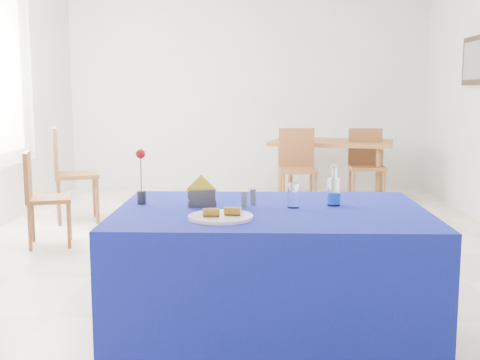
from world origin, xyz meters
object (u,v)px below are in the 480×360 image
chair_bg_right (366,161)px  chair_win_b (67,168)px  water_bottle (334,192)px  oak_table (332,147)px  plate (221,217)px  chair_bg_left (297,163)px  chair_win_a (40,192)px  blue_table (271,279)px

chair_bg_right → chair_win_b: size_ratio=0.92×
chair_bg_right → chair_win_b: chair_win_b is taller
water_bottle → oak_table: bearing=83.1°
plate → chair_bg_left: size_ratio=0.33×
water_bottle → chair_win_a: water_bottle is taller
chair_win_b → blue_table: bearing=-166.0°
oak_table → chair_bg_right: 0.53m
plate → blue_table: 0.52m
blue_table → chair_bg_right: (1.26, 4.29, 0.15)m
oak_table → chair_bg_left: (-0.49, -0.66, -0.13)m
water_bottle → oak_table: size_ratio=0.13×
chair_bg_left → chair_win_a: (-2.39, -1.83, -0.06)m
blue_table → water_bottle: bearing=17.9°
blue_table → chair_win_b: chair_win_b is taller
chair_bg_right → chair_bg_left: bearing=-158.0°
water_bottle → chair_bg_left: bearing=89.1°
chair_bg_left → chair_win_b: chair_win_b is taller
chair_bg_left → plate: bearing=-100.8°
water_bottle → chair_win_b: 3.88m
water_bottle → chair_bg_left: water_bottle is taller
water_bottle → oak_table: (0.55, 4.52, -0.15)m
oak_table → chair_win_b: 3.31m
blue_table → water_bottle: water_bottle is taller
water_bottle → chair_win_b: bearing=128.5°
oak_table → chair_bg_left: chair_bg_left is taller
plate → chair_bg_left: (0.64, 4.21, -0.22)m
water_bottle → oak_table: water_bottle is taller
chair_win_a → oak_table: bearing=-65.2°
water_bottle → blue_table: bearing=-162.1°
blue_table → oak_table: blue_table is taller
blue_table → chair_win_b: bearing=123.4°
chair_win_a → chair_bg_right: bearing=-72.5°
chair_win_b → water_bottle: bearing=-160.9°
water_bottle → chair_bg_left: 3.86m
water_bottle → chair_win_a: 3.11m
chair_win_a → chair_bg_left: bearing=-68.6°
blue_table → oak_table: bearing=79.2°
water_bottle → chair_bg_right: water_bottle is taller
chair_win_a → blue_table: bearing=-152.9°
water_bottle → chair_bg_right: size_ratio=0.23×
chair_win_a → chair_win_b: (-0.07, 1.01, 0.09)m
chair_win_a → chair_win_b: 1.02m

